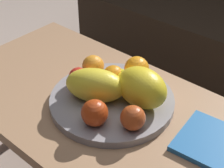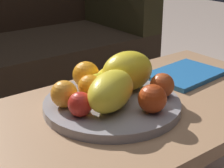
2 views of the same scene
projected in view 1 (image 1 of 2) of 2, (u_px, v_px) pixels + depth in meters
coffee_table at (111, 122)px, 1.07m from camera, size 1.17×0.56×0.45m
fruit_bowl at (112, 100)px, 1.06m from camera, size 0.38×0.38×0.03m
melon_large_front at (95, 85)px, 1.01m from camera, size 0.21×0.17×0.10m
melon_smaller_beside at (142, 87)px, 0.99m from camera, size 0.17×0.13×0.12m
orange_front at (113, 76)px, 1.08m from camera, size 0.07×0.07×0.07m
orange_left at (93, 66)px, 1.12m from camera, size 0.07×0.07×0.07m
orange_right at (137, 69)px, 1.10m from camera, size 0.08×0.08×0.08m
apple_front at (95, 113)px, 0.94m from camera, size 0.08×0.08×0.08m
apple_left at (79, 77)px, 1.08m from camera, size 0.06×0.06×0.06m
apple_right at (133, 118)px, 0.92m from camera, size 0.07×0.07×0.07m
banana_bunch at (132, 83)px, 1.06m from camera, size 0.15×0.16×0.06m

